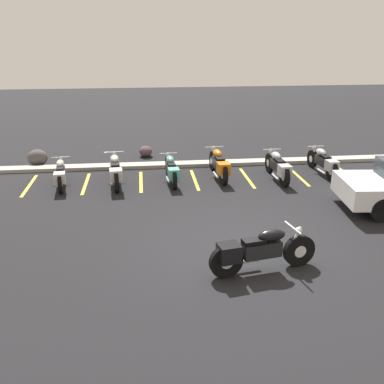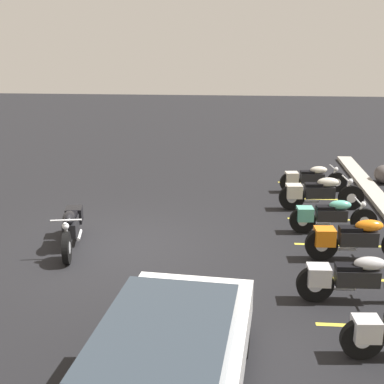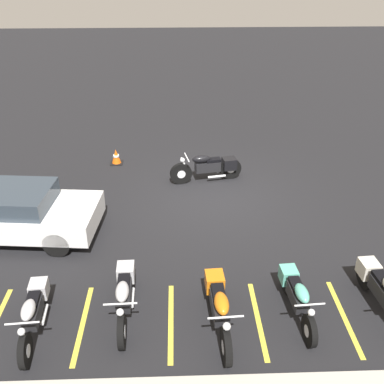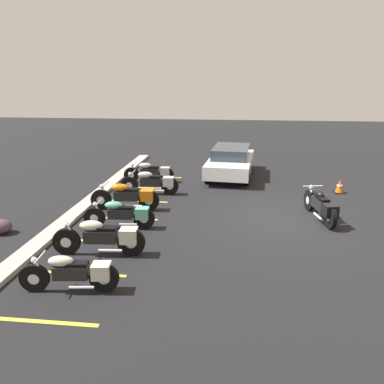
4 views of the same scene
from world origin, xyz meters
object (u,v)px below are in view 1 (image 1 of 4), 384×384
Objects in this scene: parked_bike_2 at (171,170)px; parked_bike_5 at (323,162)px; parked_bike_0 at (61,174)px; parked_bike_3 at (219,164)px; landscape_rock_1 at (146,151)px; motorcycle_black_featured at (258,251)px; parked_bike_1 at (115,170)px; landscape_rock_0 at (38,158)px; parked_bike_4 at (278,166)px.

parked_bike_2 is 0.98× the size of parked_bike_5.
parked_bike_3 is (4.94, 0.28, 0.06)m from parked_bike_0.
parked_bike_3 is 3.81× the size of landscape_rock_1.
parked_bike_1 is (-3.04, 5.72, -0.00)m from motorcycle_black_featured.
landscape_rock_0 is at bearing 115.03° from motorcycle_black_featured.
landscape_rock_0 is (-4.58, 2.45, -0.14)m from parked_bike_2.
parked_bike_1 reaches higher than landscape_rock_0.
parked_bike_5 is at bearing -94.74° from parked_bike_0.
landscape_rock_1 is (-5.81, 2.97, -0.24)m from parked_bike_5.
motorcycle_black_featured is at bearing 157.70° from parked_bike_4.
parked_bike_4 reaches higher than landscape_rock_1.
parked_bike_0 is 3.38m from parked_bike_2.
parked_bike_1 is 1.72m from parked_bike_2.
motorcycle_black_featured is 1.10× the size of parked_bike_2.
parked_bike_4 is at bearing 59.00° from motorcycle_black_featured.
parked_bike_3 is at bearing 85.94° from parked_bike_5.
parked_bike_0 is 0.91× the size of parked_bike_4.
parked_bike_5 is (3.75, 6.03, -0.04)m from motorcycle_black_featured.
parked_bike_0 is 0.97× the size of parked_bike_2.
parked_bike_0 is (-4.69, 5.74, -0.06)m from motorcycle_black_featured.
motorcycle_black_featured is 7.42m from parked_bike_0.
parked_bike_2 is at bearing 96.55° from parked_bike_3.
parked_bike_1 reaches higher than parked_bike_2.
parked_bike_4 is (5.12, -0.10, -0.02)m from parked_bike_1.
parked_bike_4 is at bearing -95.71° from parked_bike_1.
parked_bike_5 is 2.98× the size of landscape_rock_0.
parked_bike_5 is (8.44, 0.28, 0.02)m from parked_bike_0.
landscape_rock_1 is (-2.31, 2.97, -0.27)m from parked_bike_3.
landscape_rock_0 is at bearing 57.98° from parked_bike_2.
motorcycle_black_featured is at bearing -147.41° from parked_bike_0.
landscape_rock_0 is at bearing 19.40° from parked_bike_0.
parked_bike_5 reaches higher than landscape_rock_0.
motorcycle_black_featured is 1.13× the size of parked_bike_0.
motorcycle_black_featured is 0.99× the size of parked_bike_1.
parked_bike_2 is 0.91× the size of parked_bike_3.
parked_bike_1 is 6.79m from parked_bike_5.
parked_bike_5 is at bearing -93.19° from parked_bike_3.
landscape_rock_0 is 3.91m from landscape_rock_1.
parked_bike_3 is at bearing 77.02° from motorcycle_black_featured.
parked_bike_3 is at bearing -52.18° from landscape_rock_1.
parked_bike_0 is 0.88× the size of parked_bike_1.
parked_bike_2 reaches higher than landscape_rock_1.
parked_bike_3 is 1.04× the size of parked_bike_4.
parked_bike_2 is 3.34m from landscape_rock_1.
parked_bike_2 is 3.45× the size of landscape_rock_1.
parked_bike_0 is 3.35× the size of landscape_rock_1.
motorcycle_black_featured is 1.07× the size of parked_bike_5.
motorcycle_black_featured is 3.20× the size of landscape_rock_0.
parked_bike_4 is at bearing -17.91° from landscape_rock_0.
landscape_rock_1 is at bearing 48.89° from parked_bike_4.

